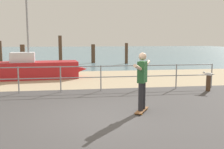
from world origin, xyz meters
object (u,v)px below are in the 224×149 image
Objects in this scene: sailboat at (38,69)px; skateboarder at (142,78)px; skateboard at (142,110)px; seagull at (208,74)px; bollard_short at (208,84)px.

sailboat reaches higher than skateboarder.
skateboard is at bearing 7.13° from skateboarder.
sailboat reaches higher than seagull.
skateboarder is at bearing -61.89° from sailboat.
skateboard is 0.95m from skateboarder.
skateboarder is 4.33m from bollard_short.
sailboat is 3.05× the size of skateboarder.
seagull is at bearing -31.91° from sailboat.
bollard_short is at bearing 36.62° from skateboarder.
skateboard is at bearing -143.16° from seagull.
skateboard is 1.25× the size of bollard_short.
skateboarder is at bearing -143.16° from seagull.
bollard_short is (3.43, 2.55, 0.25)m from skateboard.
bollard_short is 0.39m from seagull.
sailboat is 7.98m from skateboard.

